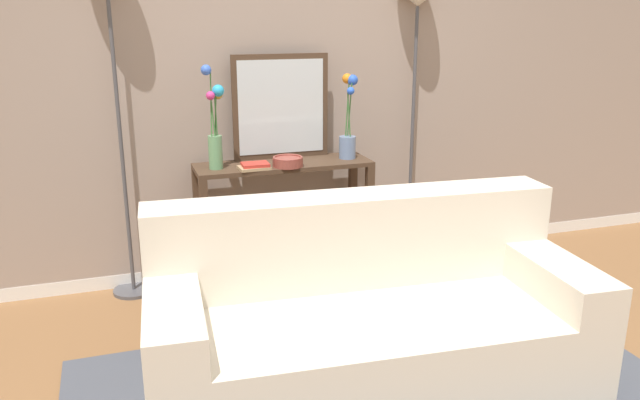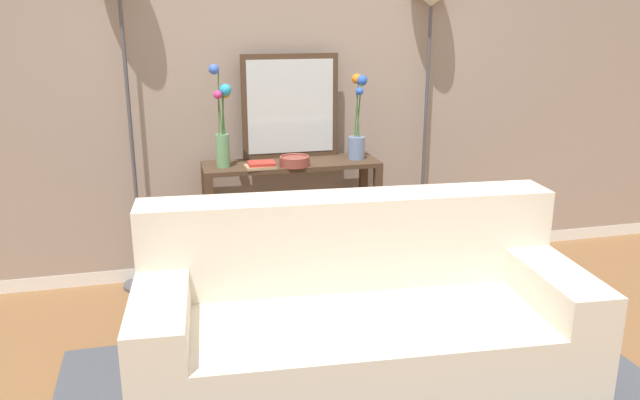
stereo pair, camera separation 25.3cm
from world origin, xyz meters
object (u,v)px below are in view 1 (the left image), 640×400
at_px(floor_lamp_left, 112,49).
at_px(wall_mirror, 281,107).
at_px(book_stack, 255,166).
at_px(book_row_under_console, 251,279).
at_px(couch, 368,323).
at_px(vase_short_flowers, 348,127).
at_px(fruit_bowl, 288,161).
at_px(vase_tall_flowers, 215,126).
at_px(floor_lamp_right, 416,53).
at_px(console_table, 284,202).

xyz_separation_m(floor_lamp_left, wall_mirror, (1.00, -0.00, -0.38)).
relative_size(wall_mirror, book_stack, 3.48).
relative_size(wall_mirror, book_row_under_console, 1.46).
bearing_deg(wall_mirror, couch, -88.84).
bearing_deg(vase_short_flowers, couch, -106.49).
distance_m(floor_lamp_left, book_stack, 1.06).
relative_size(couch, fruit_bowl, 11.13).
bearing_deg(vase_tall_flowers, vase_short_flowers, 1.75).
distance_m(floor_lamp_right, vase_short_flowers, 0.72).
distance_m(couch, fruit_bowl, 1.30).
distance_m(couch, floor_lamp_right, 2.06).
bearing_deg(vase_tall_flowers, floor_lamp_right, 7.11).
bearing_deg(console_table, fruit_bowl, -89.58).
relative_size(floor_lamp_left, wall_mirror, 2.92).
bearing_deg(couch, vase_tall_flowers, 111.17).
relative_size(couch, book_stack, 10.92).
xyz_separation_m(wall_mirror, book_stack, (-0.24, -0.25, -0.32)).
distance_m(couch, vase_tall_flowers, 1.55).
distance_m(vase_tall_flowers, fruit_bowl, 0.50).
bearing_deg(fruit_bowl, wall_mirror, 83.49).
xyz_separation_m(couch, vase_tall_flowers, (-0.49, 1.26, 0.77)).
distance_m(vase_short_flowers, book_stack, 0.68).
bearing_deg(book_row_under_console, fruit_bowl, -24.26).
xyz_separation_m(vase_short_flowers, fruit_bowl, (-0.44, -0.10, -0.17)).
bearing_deg(couch, floor_lamp_left, 125.72).
xyz_separation_m(wall_mirror, fruit_bowl, (-0.03, -0.25, -0.30)).
xyz_separation_m(wall_mirror, vase_short_flowers, (0.41, -0.14, -0.13)).
relative_size(floor_lamp_left, book_row_under_console, 4.27).
height_order(vase_short_flowers, fruit_bowl, vase_short_flowers).
bearing_deg(vase_tall_flowers, couch, -68.83).
distance_m(vase_tall_flowers, vase_short_flowers, 0.87).
bearing_deg(wall_mirror, fruit_bowl, -96.51).
height_order(floor_lamp_left, wall_mirror, floor_lamp_left).
distance_m(console_table, wall_mirror, 0.62).
bearing_deg(book_row_under_console, vase_short_flowers, -0.12).
distance_m(floor_lamp_left, fruit_bowl, 1.22).
height_order(fruit_bowl, book_row_under_console, fruit_bowl).
height_order(floor_lamp_right, book_row_under_console, floor_lamp_right).
bearing_deg(vase_tall_flowers, book_row_under_console, 8.11).
xyz_separation_m(floor_lamp_right, book_row_under_console, (-1.21, -0.15, -1.42)).
distance_m(couch, vase_short_flowers, 1.52).
bearing_deg(console_table, book_stack, -152.56).
relative_size(vase_tall_flowers, book_row_under_console, 1.37).
relative_size(floor_lamp_right, wall_mirror, 2.80).
distance_m(console_table, floor_lamp_right, 1.35).
height_order(console_table, wall_mirror, wall_mirror).
bearing_deg(wall_mirror, floor_lamp_right, 0.24).
xyz_separation_m(floor_lamp_right, vase_tall_flowers, (-1.41, -0.18, -0.39)).
height_order(wall_mirror, vase_tall_flowers, wall_mirror).
relative_size(console_table, floor_lamp_right, 0.60).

